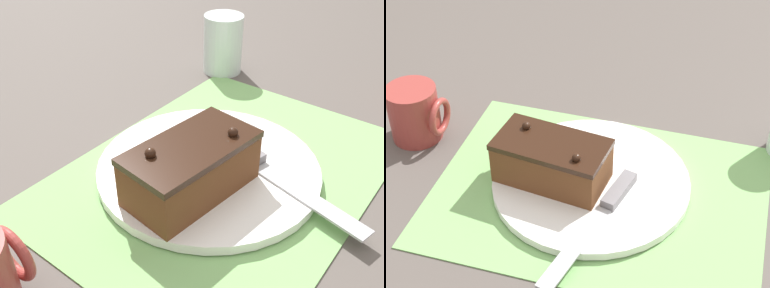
% 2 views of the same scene
% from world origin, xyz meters
% --- Properties ---
extents(ground_plane, '(3.00, 3.00, 0.00)m').
position_xyz_m(ground_plane, '(0.00, 0.00, 0.00)').
color(ground_plane, '#544C47').
extents(placemat_woven, '(0.46, 0.34, 0.00)m').
position_xyz_m(placemat_woven, '(0.00, 0.00, 0.00)').
color(placemat_woven, '#7AB266').
rests_on(placemat_woven, ground_plane).
extents(cake_plate, '(0.28, 0.28, 0.01)m').
position_xyz_m(cake_plate, '(-0.01, 0.01, 0.01)').
color(cake_plate, white).
rests_on(cake_plate, placemat_woven).
extents(chocolate_cake, '(0.16, 0.10, 0.07)m').
position_xyz_m(chocolate_cake, '(-0.07, -0.00, 0.05)').
color(chocolate_cake, brown).
rests_on(chocolate_cake, cake_plate).
extents(serving_knife, '(0.07, 0.23, 0.01)m').
position_xyz_m(serving_knife, '(0.02, -0.04, 0.02)').
color(serving_knife, slate).
rests_on(serving_knife, cake_plate).
extents(coffee_mug, '(0.09, 0.08, 0.09)m').
position_xyz_m(coffee_mug, '(-0.30, 0.05, 0.04)').
color(coffee_mug, '#993833').
rests_on(coffee_mug, ground_plane).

